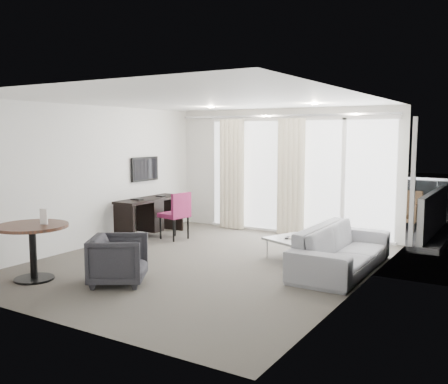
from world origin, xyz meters
The scene contains 27 objects.
floor centered at (0.00, 0.00, 0.00)m, with size 5.00×6.00×0.00m, color #4F4B43.
ceiling centered at (0.00, 0.00, 2.60)m, with size 5.00×6.00×0.00m, color white.
wall_left centered at (-2.50, 0.00, 1.30)m, with size 0.00×6.00×2.60m, color silver.
wall_right centered at (2.50, 0.00, 1.30)m, with size 0.00×6.00×2.60m, color silver.
wall_front centered at (0.00, -3.00, 1.30)m, with size 5.00×0.00×2.60m, color silver.
window_panel centered at (0.30, 2.98, 1.20)m, with size 4.00×0.02×2.38m, color white, non-canonical shape.
window_frame centered at (0.30, 2.97, 1.20)m, with size 4.10×0.06×2.44m, color white, non-canonical shape.
curtain_left centered at (-1.15, 2.82, 1.20)m, with size 0.60×0.20×2.38m, color beige, non-canonical shape.
curtain_right centered at (0.25, 2.82, 1.20)m, with size 0.60×0.20×2.38m, color beige, non-canonical shape.
curtain_track centered at (0.00, 2.82, 2.45)m, with size 4.80×0.04×0.04m, color #B2B2B7, non-canonical shape.
downlight_a centered at (-0.90, 1.60, 2.59)m, with size 0.12×0.12×0.02m, color #FFE0B2.
downlight_b centered at (1.20, 1.60, 2.59)m, with size 0.12×0.12×0.02m, color #FFE0B2.
desk centered at (-2.16, 1.24, 0.39)m, with size 0.52×1.66×0.78m, color black, non-canonical shape.
tv centered at (-2.46, 1.45, 1.35)m, with size 0.05×0.80×0.50m, color black, non-canonical shape.
desk_chair centered at (-1.56, 1.26, 0.47)m, with size 0.51×0.48×0.94m, color maroon, non-canonical shape.
round_table centered at (-1.58, -2.04, 0.40)m, with size 1.00×1.00×0.80m, color #3D2218, non-canonical shape.
menu_card centered at (-1.46, -1.93, 0.72)m, with size 0.12×0.02×0.22m, color white, non-canonical shape.
tub_armchair centered at (-0.41, -1.55, 0.34)m, with size 0.73×0.75×0.68m, color #252529.
coffee_table centered at (1.15, 0.98, 0.18)m, with size 0.80×0.80×0.36m, color gray, non-canonical shape.
remote centered at (1.04, 0.91, 0.36)m, with size 0.05×0.17×0.02m, color black, non-canonical shape.
magazine centered at (1.14, 1.01, 0.36)m, with size 0.19×0.25×0.01m, color gray, non-canonical shape.
sofa centered at (2.02, 0.73, 0.34)m, with size 2.33×0.91×0.68m, color gray.
terrace_slab centered at (0.30, 4.50, -0.06)m, with size 5.60×3.00×0.12m, color #4D4D50.
rattan_chair_a centered at (1.35, 4.33, 0.41)m, with size 0.56×0.56×0.82m, color brown, non-canonical shape.
rattan_chair_b centered at (2.16, 4.65, 0.42)m, with size 0.57×0.57×0.84m, color brown, non-canonical shape.
rattan_table centered at (1.41, 3.88, 0.25)m, with size 0.50×0.50×0.50m, color brown, non-canonical shape.
balustrade centered at (0.30, 5.95, 0.50)m, with size 5.50×0.06×1.05m, color #B2B2B7, non-canonical shape.
Camera 1 is at (4.36, -6.56, 2.08)m, focal length 40.00 mm.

